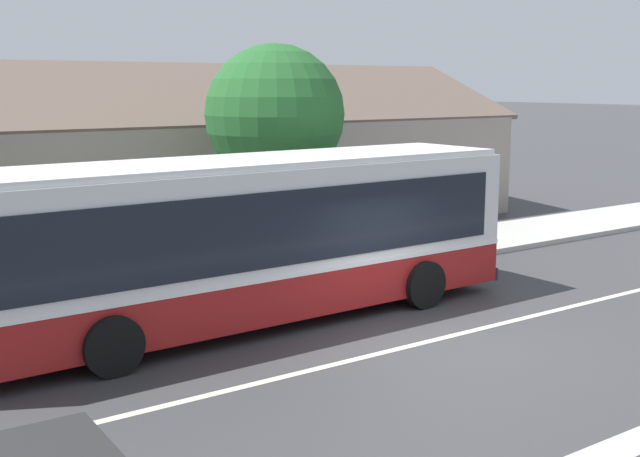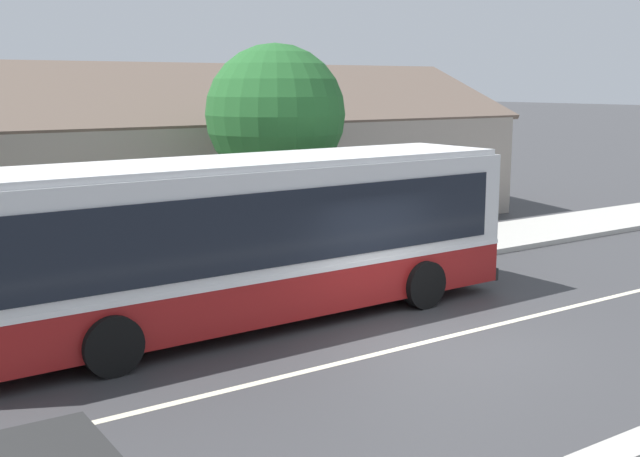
# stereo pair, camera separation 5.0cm
# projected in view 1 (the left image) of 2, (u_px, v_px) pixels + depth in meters

# --- Properties ---
(ground_plane) EXTENTS (300.00, 300.00, 0.00)m
(ground_plane) POSITION_uv_depth(u_px,v_px,m) (433.00, 340.00, 14.54)
(ground_plane) COLOR #38383A
(sidewalk_far) EXTENTS (60.00, 3.00, 0.15)m
(sidewalk_far) POSITION_uv_depth(u_px,v_px,m) (263.00, 273.00, 19.37)
(sidewalk_far) COLOR #ADAAA3
(sidewalk_far) RESTS_ON ground
(lane_divider_stripe) EXTENTS (60.00, 0.16, 0.01)m
(lane_divider_stripe) POSITION_uv_depth(u_px,v_px,m) (433.00, 340.00, 14.54)
(lane_divider_stripe) COLOR beige
(lane_divider_stripe) RESTS_ON ground
(community_building) EXTENTS (22.63, 9.17, 6.29)m
(community_building) POSITION_uv_depth(u_px,v_px,m) (172.00, 169.00, 26.12)
(community_building) COLOR gray
(community_building) RESTS_ON ground
(transit_bus) EXTENTS (11.63, 2.92, 3.20)m
(transit_bus) POSITION_uv_depth(u_px,v_px,m) (244.00, 236.00, 15.31)
(transit_bus) COLOR maroon
(transit_bus) RESTS_ON ground
(bench_down_street) EXTENTS (1.83, 0.51, 0.94)m
(bench_down_street) POSITION_uv_depth(u_px,v_px,m) (39.00, 287.00, 16.07)
(bench_down_street) COLOR brown
(bench_down_street) RESTS_ON sidewalk_far
(street_tree_primary) EXTENTS (3.51, 3.51, 5.59)m
(street_tree_primary) POSITION_uv_depth(u_px,v_px,m) (275.00, 115.00, 20.00)
(street_tree_primary) COLOR #4C3828
(street_tree_primary) RESTS_ON ground
(bus_stop_sign) EXTENTS (0.36, 0.07, 2.40)m
(bus_stop_sign) POSITION_uv_depth(u_px,v_px,m) (418.00, 200.00, 20.56)
(bus_stop_sign) COLOR gray
(bus_stop_sign) RESTS_ON sidewalk_far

